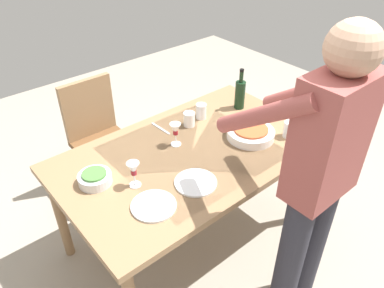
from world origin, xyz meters
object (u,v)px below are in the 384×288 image
at_px(dinner_plate_far, 196,183).
at_px(water_cup_near_right, 189,119).
at_px(wine_glass_right, 175,130).
at_px(serving_bowl_pasta, 251,133).
at_px(wine_glass_left, 134,170).
at_px(person_server, 317,175).
at_px(wine_bottle, 240,94).
at_px(water_cup_far_left, 290,129).
at_px(dining_table, 192,160).
at_px(dinner_plate_near, 154,206).
at_px(chair_near, 98,132).
at_px(side_bowl_salad, 95,178).
at_px(water_cup_near_left, 201,111).

bearing_deg(dinner_plate_far, water_cup_near_right, -126.44).
relative_size(wine_glass_right, serving_bowl_pasta, 0.50).
xyz_separation_m(wine_glass_left, wine_glass_right, (-0.40, -0.16, 0.00)).
bearing_deg(wine_glass_left, wine_glass_right, -158.62).
distance_m(person_server, wine_bottle, 1.05).
height_order(person_server, water_cup_far_left, person_server).
distance_m(dining_table, dinner_plate_near, 0.52).
distance_m(wine_glass_left, water_cup_far_left, 1.03).
bearing_deg(dinner_plate_far, wine_bottle, -151.26).
relative_size(chair_near, dinner_plate_near, 3.96).
bearing_deg(side_bowl_salad, water_cup_near_left, -170.98).
bearing_deg(serving_bowl_pasta, wine_glass_right, -30.56).
distance_m(water_cup_near_right, side_bowl_salad, 0.77).
distance_m(dining_table, person_server, 0.81).
xyz_separation_m(wine_bottle, water_cup_far_left, (0.03, 0.46, -0.06)).
bearing_deg(wine_glass_left, person_server, 128.56).
height_order(wine_bottle, water_cup_near_right, wine_bottle).
distance_m(person_server, side_bowl_salad, 1.13).
relative_size(serving_bowl_pasta, side_bowl_salad, 1.67).
bearing_deg(person_server, side_bowl_salad, -50.35).
height_order(chair_near, water_cup_near_right, chair_near).
bearing_deg(dining_table, person_server, 99.69).
bearing_deg(wine_glass_left, dinner_plate_far, 142.40).
bearing_deg(side_bowl_salad, dinner_plate_far, 139.09).
distance_m(person_server, water_cup_near_left, 1.03).
xyz_separation_m(wine_glass_left, dinner_plate_far, (-0.26, 0.20, -0.10)).
xyz_separation_m(side_bowl_salad, dinner_plate_far, (-0.41, 0.35, -0.03)).
bearing_deg(water_cup_near_right, side_bowl_salad, 8.88).
bearing_deg(dinner_plate_near, side_bowl_salad, -69.19).
bearing_deg(dining_table, dinner_plate_far, 53.55).
bearing_deg(chair_near, water_cup_far_left, 123.86).
height_order(person_server, dinner_plate_near, person_server).
distance_m(serving_bowl_pasta, dinner_plate_far, 0.57).
distance_m(chair_near, dinner_plate_far, 1.13).
height_order(wine_glass_left, wine_glass_right, same).
distance_m(chair_near, wine_glass_right, 0.83).
bearing_deg(wine_bottle, dining_table, 17.19).
xyz_separation_m(side_bowl_salad, dinner_plate_near, (-0.13, 0.35, -0.03)).
relative_size(serving_bowl_pasta, dinner_plate_far, 1.30).
bearing_deg(dinner_plate_near, water_cup_near_right, -143.01).
distance_m(dining_table, wine_glass_left, 0.47).
bearing_deg(wine_bottle, person_server, 63.23).
distance_m(dining_table, water_cup_far_left, 0.65).
height_order(wine_glass_right, side_bowl_salad, wine_glass_right).
bearing_deg(wine_bottle, side_bowl_salad, 3.45).
height_order(water_cup_near_right, serving_bowl_pasta, water_cup_near_right).
bearing_deg(dinner_plate_far, wine_glass_right, -112.01).
xyz_separation_m(person_server, wine_glass_left, (0.56, -0.70, -0.11)).
relative_size(wine_bottle, water_cup_far_left, 2.80).
distance_m(dining_table, serving_bowl_pasta, 0.41).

